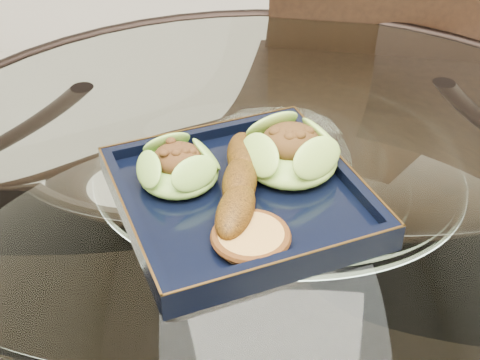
{
  "coord_description": "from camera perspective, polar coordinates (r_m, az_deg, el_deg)",
  "views": [
    {
      "loc": [
        -0.06,
        -0.64,
        1.26
      ],
      "look_at": [
        -0.05,
        -0.02,
        0.8
      ],
      "focal_mm": 50.0,
      "sensor_mm": 36.0,
      "label": 1
    }
  ],
  "objects": [
    {
      "name": "roasted_plantain",
      "position": [
        0.76,
        -0.02,
        -0.17
      ],
      "size": [
        0.06,
        0.19,
        0.04
      ],
      "primitive_type": "ellipsoid",
      "rotation": [
        0.0,
        0.0,
        1.46
      ],
      "color": "#62390A",
      "rests_on": "navy_plate"
    },
    {
      "name": "dining_chair",
      "position": [
        1.29,
        10.38,
        1.88
      ],
      "size": [
        0.48,
        0.48,
        0.96
      ],
      "rotation": [
        0.0,
        0.0,
        -0.19
      ],
      "color": "black",
      "rests_on": "ground"
    },
    {
      "name": "dining_table",
      "position": [
        0.92,
        2.86,
        -9.3
      ],
      "size": [
        1.13,
        1.13,
        0.77
      ],
      "color": "white",
      "rests_on": "ground"
    },
    {
      "name": "crumb_patty",
      "position": [
        0.71,
        0.93,
        -4.96
      ],
      "size": [
        0.08,
        0.08,
        0.01
      ],
      "primitive_type": "cylinder",
      "rotation": [
        0.0,
        0.0,
        -0.1
      ],
      "color": "gold",
      "rests_on": "navy_plate"
    },
    {
      "name": "lettuce_wrap_left",
      "position": [
        0.79,
        -5.28,
        0.91
      ],
      "size": [
        0.1,
        0.1,
        0.03
      ],
      "primitive_type": "ellipsoid",
      "rotation": [
        0.0,
        0.0,
        0.07
      ],
      "color": "#5B8D29",
      "rests_on": "navy_plate"
    },
    {
      "name": "lettuce_wrap_right",
      "position": [
        0.81,
        4.33,
        2.18
      ],
      "size": [
        0.13,
        0.13,
        0.04
      ],
      "primitive_type": "ellipsoid",
      "rotation": [
        0.0,
        0.0,
        0.13
      ],
      "color": "#73A730",
      "rests_on": "navy_plate"
    },
    {
      "name": "navy_plate",
      "position": [
        0.78,
        -0.0,
        -1.77
      ],
      "size": [
        0.35,
        0.35,
        0.02
      ],
      "primitive_type": "cube",
      "rotation": [
        0.0,
        0.0,
        0.36
      ],
      "color": "black",
      "rests_on": "dining_table"
    }
  ]
}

